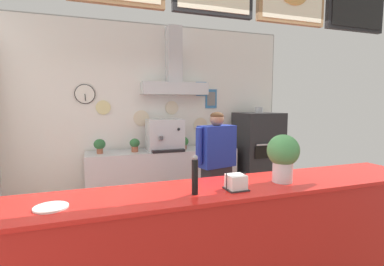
{
  "coord_description": "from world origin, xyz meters",
  "views": [
    {
      "loc": [
        -1.02,
        -2.37,
        1.69
      ],
      "look_at": [
        0.08,
        0.74,
        1.34
      ],
      "focal_mm": 26.86,
      "sensor_mm": 36.0,
      "label": 1
    }
  ],
  "objects_px": {
    "espresso_machine": "(165,135)",
    "condiment_plate": "(51,207)",
    "potted_oregano": "(215,139)",
    "pepper_grinder": "(195,175)",
    "napkin_holder": "(236,183)",
    "shop_worker": "(217,172)",
    "potted_rosemary": "(135,144)",
    "basil_vase": "(283,156)",
    "potted_thyme": "(100,145)",
    "potted_basil": "(183,142)",
    "pizza_oven": "(258,155)"
  },
  "relations": [
    {
      "from": "potted_thyme",
      "to": "pepper_grinder",
      "type": "distance_m",
      "value": 2.65
    },
    {
      "from": "napkin_holder",
      "to": "potted_basil",
      "type": "bearing_deg",
      "value": 81.13
    },
    {
      "from": "potted_rosemary",
      "to": "basil_vase",
      "type": "relative_size",
      "value": 0.53
    },
    {
      "from": "espresso_machine",
      "to": "potted_thyme",
      "type": "height_order",
      "value": "espresso_machine"
    },
    {
      "from": "espresso_machine",
      "to": "potted_oregano",
      "type": "bearing_deg",
      "value": 1.87
    },
    {
      "from": "pizza_oven",
      "to": "potted_basil",
      "type": "relative_size",
      "value": 7.84
    },
    {
      "from": "shop_worker",
      "to": "potted_rosemary",
      "type": "distance_m",
      "value": 1.51
    },
    {
      "from": "espresso_machine",
      "to": "potted_basil",
      "type": "height_order",
      "value": "espresso_machine"
    },
    {
      "from": "potted_thyme",
      "to": "potted_rosemary",
      "type": "distance_m",
      "value": 0.52
    },
    {
      "from": "potted_basil",
      "to": "pepper_grinder",
      "type": "bearing_deg",
      "value": -105.88
    },
    {
      "from": "pizza_oven",
      "to": "napkin_holder",
      "type": "height_order",
      "value": "pizza_oven"
    },
    {
      "from": "espresso_machine",
      "to": "condiment_plate",
      "type": "relative_size",
      "value": 2.72
    },
    {
      "from": "potted_thyme",
      "to": "basil_vase",
      "type": "distance_m",
      "value": 2.88
    },
    {
      "from": "potted_basil",
      "to": "potted_oregano",
      "type": "relative_size",
      "value": 0.78
    },
    {
      "from": "pizza_oven",
      "to": "condiment_plate",
      "type": "distance_m",
      "value": 3.89
    },
    {
      "from": "basil_vase",
      "to": "condiment_plate",
      "type": "bearing_deg",
      "value": -179.23
    },
    {
      "from": "potted_basil",
      "to": "potted_thyme",
      "type": "bearing_deg",
      "value": 179.43
    },
    {
      "from": "condiment_plate",
      "to": "napkin_holder",
      "type": "xyz_separation_m",
      "value": [
        1.27,
        -0.04,
        0.05
      ]
    },
    {
      "from": "potted_thyme",
      "to": "pepper_grinder",
      "type": "relative_size",
      "value": 0.76
    },
    {
      "from": "potted_oregano",
      "to": "basil_vase",
      "type": "height_order",
      "value": "basil_vase"
    },
    {
      "from": "basil_vase",
      "to": "pepper_grinder",
      "type": "bearing_deg",
      "value": -175.32
    },
    {
      "from": "espresso_machine",
      "to": "potted_thyme",
      "type": "distance_m",
      "value": 1.01
    },
    {
      "from": "espresso_machine",
      "to": "potted_basil",
      "type": "bearing_deg",
      "value": 0.45
    },
    {
      "from": "condiment_plate",
      "to": "pepper_grinder",
      "type": "xyz_separation_m",
      "value": [
        0.94,
        -0.04,
        0.14
      ]
    },
    {
      "from": "espresso_machine",
      "to": "potted_thyme",
      "type": "xyz_separation_m",
      "value": [
        -1.0,
        0.02,
        -0.12
      ]
    },
    {
      "from": "pepper_grinder",
      "to": "napkin_holder",
      "type": "distance_m",
      "value": 0.34
    },
    {
      "from": "potted_basil",
      "to": "napkin_holder",
      "type": "bearing_deg",
      "value": -98.87
    },
    {
      "from": "condiment_plate",
      "to": "pepper_grinder",
      "type": "bearing_deg",
      "value": -2.55
    },
    {
      "from": "pizza_oven",
      "to": "basil_vase",
      "type": "bearing_deg",
      "value": -118.2
    },
    {
      "from": "espresso_machine",
      "to": "basil_vase",
      "type": "xyz_separation_m",
      "value": [
        0.37,
        -2.5,
        0.08
      ]
    },
    {
      "from": "pizza_oven",
      "to": "pepper_grinder",
      "type": "height_order",
      "value": "pizza_oven"
    },
    {
      "from": "potted_thyme",
      "to": "napkin_holder",
      "type": "relative_size",
      "value": 1.34
    },
    {
      "from": "pepper_grinder",
      "to": "espresso_machine",
      "type": "bearing_deg",
      "value": 80.62
    },
    {
      "from": "espresso_machine",
      "to": "napkin_holder",
      "type": "relative_size",
      "value": 3.45
    },
    {
      "from": "shop_worker",
      "to": "napkin_holder",
      "type": "height_order",
      "value": "shop_worker"
    },
    {
      "from": "espresso_machine",
      "to": "shop_worker",
      "type": "bearing_deg",
      "value": -75.0
    },
    {
      "from": "espresso_machine",
      "to": "potted_rosemary",
      "type": "xyz_separation_m",
      "value": [
        -0.49,
        -0.01,
        -0.13
      ]
    },
    {
      "from": "potted_oregano",
      "to": "pepper_grinder",
      "type": "relative_size",
      "value": 0.92
    },
    {
      "from": "potted_rosemary",
      "to": "potted_oregano",
      "type": "distance_m",
      "value": 1.38
    },
    {
      "from": "shop_worker",
      "to": "basil_vase",
      "type": "bearing_deg",
      "value": 77.52
    },
    {
      "from": "potted_basil",
      "to": "pepper_grinder",
      "type": "height_order",
      "value": "pepper_grinder"
    },
    {
      "from": "pizza_oven",
      "to": "basil_vase",
      "type": "distance_m",
      "value": 2.77
    },
    {
      "from": "pizza_oven",
      "to": "potted_basil",
      "type": "distance_m",
      "value": 1.39
    },
    {
      "from": "shop_worker",
      "to": "pepper_grinder",
      "type": "bearing_deg",
      "value": 45.67
    },
    {
      "from": "potted_thyme",
      "to": "potted_basil",
      "type": "bearing_deg",
      "value": -0.57
    },
    {
      "from": "espresso_machine",
      "to": "potted_oregano",
      "type": "distance_m",
      "value": 0.9
    },
    {
      "from": "pepper_grinder",
      "to": "napkin_holder",
      "type": "relative_size",
      "value": 1.76
    },
    {
      "from": "pepper_grinder",
      "to": "napkin_holder",
      "type": "height_order",
      "value": "pepper_grinder"
    },
    {
      "from": "pizza_oven",
      "to": "potted_basil",
      "type": "height_order",
      "value": "pizza_oven"
    },
    {
      "from": "potted_basil",
      "to": "condiment_plate",
      "type": "xyz_separation_m",
      "value": [
        -1.67,
        -2.53,
        -0.0
      ]
    }
  ]
}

